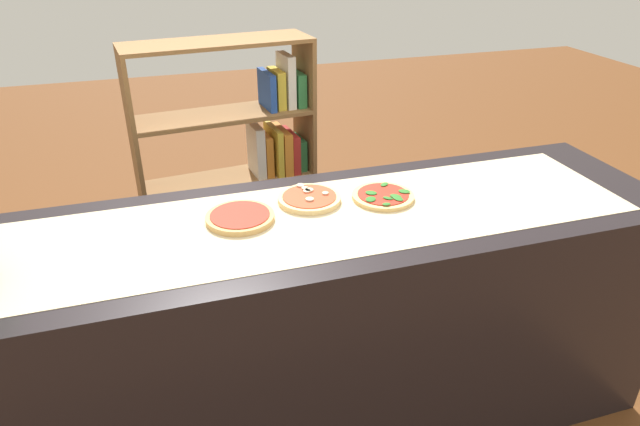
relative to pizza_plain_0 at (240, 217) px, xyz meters
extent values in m
plane|color=brown|center=(0.26, -0.06, -0.95)|extent=(12.00, 12.00, 0.00)
cube|color=black|center=(0.26, -0.06, -0.48)|extent=(2.57, 0.72, 0.94)
cube|color=beige|center=(0.26, -0.06, -0.01)|extent=(2.20, 0.55, 0.00)
cylinder|color=tan|center=(0.00, 0.00, 0.00)|extent=(0.23, 0.23, 0.02)
cylinder|color=#AD2314|center=(0.00, 0.00, 0.01)|extent=(0.20, 0.20, 0.00)
cylinder|color=#E5C17F|center=(0.26, 0.07, 0.00)|extent=(0.23, 0.23, 0.02)
cylinder|color=red|center=(0.26, 0.07, 0.01)|extent=(0.19, 0.19, 0.00)
cylinder|color=#C6B28E|center=(0.26, 0.03, 0.01)|extent=(0.03, 0.03, 0.01)
cylinder|color=#C6B28E|center=(0.25, 0.15, 0.01)|extent=(0.03, 0.03, 0.01)
cylinder|color=#C6B28E|center=(0.27, 0.10, 0.01)|extent=(0.03, 0.03, 0.01)
cylinder|color=#C6B28E|center=(0.27, 0.11, 0.01)|extent=(0.03, 0.03, 0.01)
cylinder|color=#C6B28E|center=(0.32, 0.06, 0.01)|extent=(0.02, 0.02, 0.01)
cylinder|color=#C6B28E|center=(0.26, 0.13, 0.01)|extent=(0.02, 0.02, 0.01)
cylinder|color=#DBB26B|center=(0.53, 0.01, 0.00)|extent=(0.23, 0.23, 0.02)
cylinder|color=#AD2314|center=(0.53, 0.01, 0.01)|extent=(0.19, 0.19, 0.00)
ellipsoid|color=#286B23|center=(0.53, -0.03, 0.01)|extent=(0.04, 0.04, 0.00)
ellipsoid|color=#286B23|center=(0.56, 0.08, 0.01)|extent=(0.05, 0.04, 0.00)
ellipsoid|color=#286B23|center=(0.56, -0.04, 0.01)|extent=(0.04, 0.05, 0.00)
ellipsoid|color=#286B23|center=(0.50, -0.07, 0.01)|extent=(0.03, 0.02, 0.00)
ellipsoid|color=#286B23|center=(0.49, 0.03, 0.01)|extent=(0.05, 0.05, 0.00)
ellipsoid|color=#286B23|center=(0.61, 0.00, 0.01)|extent=(0.05, 0.05, 0.00)
ellipsoid|color=#286B23|center=(0.56, -0.03, 0.01)|extent=(0.05, 0.05, 0.00)
ellipsoid|color=#286B23|center=(0.47, -0.02, 0.01)|extent=(0.06, 0.06, 0.00)
cube|color=brown|center=(0.50, 0.95, -0.27)|extent=(0.05, 0.28, 1.36)
cube|color=brown|center=(-0.33, 0.86, -0.27)|extent=(0.05, 0.28, 1.36)
cube|color=brown|center=(0.08, 0.91, -0.94)|extent=(0.84, 0.36, 0.02)
cube|color=silver|center=(0.46, 0.95, -0.84)|extent=(0.05, 0.23, 0.18)
cube|color=#234799|center=(0.43, 0.95, -0.85)|extent=(0.06, 0.23, 0.17)
cube|color=#47423D|center=(0.38, 0.94, -0.82)|extent=(0.05, 0.17, 0.23)
cube|color=gold|center=(0.34, 0.94, -0.84)|extent=(0.07, 0.23, 0.18)
cube|color=orange|center=(0.30, 0.93, -0.82)|extent=(0.05, 0.22, 0.22)
cube|color=brown|center=(0.08, 0.91, -0.61)|extent=(0.84, 0.36, 0.02)
cube|color=orange|center=(0.46, 0.95, -0.50)|extent=(0.05, 0.19, 0.19)
cube|color=#B22823|center=(0.43, 0.95, -0.48)|extent=(0.06, 0.17, 0.23)
cube|color=#2D753D|center=(0.38, 0.94, -0.48)|extent=(0.06, 0.18, 0.23)
cube|color=#2D753D|center=(0.33, 0.93, -0.47)|extent=(0.05, 0.17, 0.25)
cube|color=brown|center=(0.08, 0.91, -0.27)|extent=(0.84, 0.36, 0.02)
cube|color=#2D753D|center=(0.46, 0.95, -0.18)|extent=(0.06, 0.17, 0.16)
cube|color=#B22823|center=(0.41, 0.94, -0.16)|extent=(0.06, 0.22, 0.20)
cube|color=orange|center=(0.37, 0.94, -0.15)|extent=(0.07, 0.23, 0.22)
cube|color=gold|center=(0.33, 0.93, -0.14)|extent=(0.05, 0.23, 0.24)
cube|color=orange|center=(0.28, 0.93, -0.16)|extent=(0.05, 0.17, 0.20)
cube|color=silver|center=(0.24, 0.92, -0.13)|extent=(0.06, 0.18, 0.26)
cube|color=brown|center=(0.08, 0.91, 0.07)|extent=(0.84, 0.36, 0.02)
cube|color=#2D753D|center=(0.46, 0.95, 0.16)|extent=(0.06, 0.18, 0.16)
cube|color=silver|center=(0.40, 0.94, 0.20)|extent=(0.06, 0.18, 0.25)
cube|color=gold|center=(0.36, 0.94, 0.17)|extent=(0.06, 0.17, 0.18)
cube|color=#234799|center=(0.31, 0.93, 0.16)|extent=(0.05, 0.20, 0.18)
cube|color=brown|center=(0.08, 0.91, 0.40)|extent=(0.84, 0.36, 0.02)
camera|label=1|loc=(-0.24, -1.68, 0.90)|focal=31.59mm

